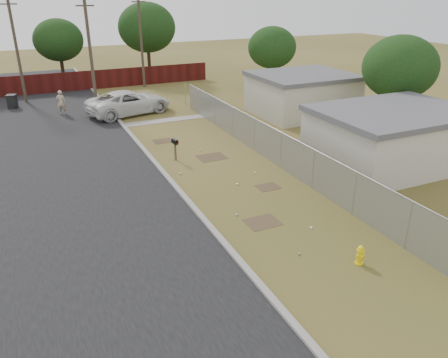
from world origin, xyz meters
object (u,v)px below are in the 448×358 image
fire_hydrant (360,255)px  pickup_truck (129,102)px  trash_bin (12,101)px  pedestrian (61,102)px  mailbox (175,143)px

fire_hydrant → pickup_truck: pickup_truck is taller
pickup_truck → trash_bin: 10.12m
pedestrian → trash_bin: bearing=-30.1°
fire_hydrant → trash_bin: size_ratio=0.69×
mailbox → trash_bin: 18.77m
fire_hydrant → mailbox: size_ratio=0.60×
mailbox → fire_hydrant: bearing=-78.1°
pickup_truck → pedestrian: size_ratio=3.50×
pickup_truck → trash_bin: (-8.33, 5.74, -0.34)m
trash_bin → pedestrian: bearing=-46.4°
pickup_truck → pedestrian: bearing=52.3°
mailbox → pedestrian: (-4.79, 13.16, -0.08)m
fire_hydrant → pedestrian: size_ratio=0.41×
pedestrian → trash_bin: 5.09m
fire_hydrant → pedestrian: pedestrian is taller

